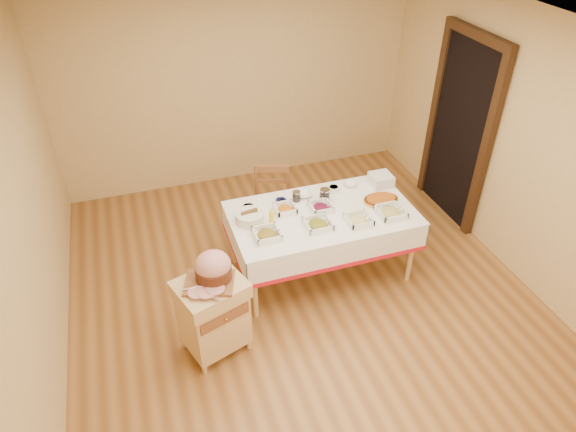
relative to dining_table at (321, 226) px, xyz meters
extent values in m
plane|color=#96612E|center=(-0.30, -0.30, -0.60)|extent=(5.00, 5.00, 0.00)
plane|color=white|center=(-0.30, -0.30, 2.00)|extent=(5.00, 5.00, 0.00)
plane|color=tan|center=(-0.30, 2.20, 0.70)|extent=(4.50, 0.00, 4.50)
plane|color=tan|center=(-2.55, -0.30, 0.70)|extent=(0.00, 5.00, 5.00)
plane|color=tan|center=(1.95, -0.30, 0.70)|extent=(0.00, 5.00, 5.00)
cube|color=black|center=(1.91, 0.60, 0.45)|extent=(0.06, 0.90, 2.10)
cube|color=#351F10|center=(1.89, 0.10, 0.45)|extent=(0.08, 0.10, 2.10)
cube|color=#351F10|center=(1.89, 1.10, 0.45)|extent=(0.08, 0.10, 2.10)
cube|color=#351F10|center=(1.89, 0.60, 1.55)|extent=(0.08, 1.10, 0.10)
cube|color=#DBB478|center=(0.00, 0.00, 0.13)|extent=(1.80, 1.00, 0.04)
cylinder|color=#DBB478|center=(-0.82, -0.42, -0.24)|extent=(0.05, 0.05, 0.71)
cylinder|color=#DBB478|center=(-0.82, 0.42, -0.24)|extent=(0.05, 0.05, 0.71)
cylinder|color=#DBB478|center=(0.82, -0.42, -0.24)|extent=(0.05, 0.05, 0.71)
cylinder|color=#DBB478|center=(0.82, 0.42, -0.24)|extent=(0.05, 0.05, 0.71)
cube|color=white|center=(0.00, 0.00, 0.16)|extent=(1.82, 1.02, 0.01)
cube|color=#DBB478|center=(-1.26, -0.68, -0.23)|extent=(0.62, 0.56, 0.55)
cube|color=#DBB478|center=(-1.26, -0.68, 0.11)|extent=(0.67, 0.61, 0.14)
cube|color=brown|center=(-1.26, -0.89, -0.05)|extent=(0.44, 0.16, 0.11)
sphere|color=#C48737|center=(-1.26, -0.90, -0.05)|extent=(0.03, 0.03, 0.03)
cylinder|color=#DBB478|center=(-1.49, -0.86, -0.55)|extent=(0.05, 0.05, 0.09)
cylinder|color=#DBB478|center=(-1.49, -0.49, -0.55)|extent=(0.05, 0.05, 0.09)
cylinder|color=#DBB478|center=(-1.03, -0.86, -0.55)|extent=(0.05, 0.05, 0.09)
cylinder|color=#DBB478|center=(-1.03, -0.49, -0.55)|extent=(0.05, 0.05, 0.09)
cube|color=brown|center=(-0.33, 0.64, -0.15)|extent=(0.51, 0.50, 0.03)
cylinder|color=brown|center=(-0.55, 0.53, -0.38)|extent=(0.03, 0.03, 0.44)
cylinder|color=brown|center=(-0.44, 0.86, -0.38)|extent=(0.03, 0.03, 0.44)
cylinder|color=brown|center=(-0.22, 0.42, -0.38)|extent=(0.03, 0.03, 0.44)
cylinder|color=brown|center=(-0.11, 0.75, -0.38)|extent=(0.03, 0.03, 0.44)
cylinder|color=brown|center=(-0.44, 0.86, 0.07)|extent=(0.03, 0.03, 0.47)
cylinder|color=brown|center=(-0.11, 0.75, 0.07)|extent=(0.03, 0.03, 0.47)
cube|color=brown|center=(-0.27, 0.80, 0.27)|extent=(0.36, 0.14, 0.09)
cube|color=brown|center=(-1.26, -0.68, 0.19)|extent=(0.40, 0.32, 0.02)
ellipsoid|color=tan|center=(-1.21, -0.64, 0.33)|extent=(0.30, 0.27, 0.25)
cylinder|color=#4E2412|center=(-1.21, -0.64, 0.26)|extent=(0.30, 0.30, 0.10)
cube|color=silver|center=(-1.31, -0.83, 0.21)|extent=(0.25, 0.11, 0.00)
cylinder|color=silver|center=(-1.34, -0.72, 0.21)|extent=(0.29, 0.08, 0.01)
cube|color=white|center=(-0.63, -0.21, 0.17)|extent=(0.24, 0.24, 0.01)
ellipsoid|color=red|center=(-0.63, -0.21, 0.19)|extent=(0.18, 0.18, 0.06)
cylinder|color=silver|center=(-0.58, -0.23, 0.20)|extent=(0.14, 0.01, 0.10)
cube|color=white|center=(-0.13, -0.21, 0.17)|extent=(0.24, 0.24, 0.01)
ellipsoid|color=#A97115|center=(-0.13, -0.21, 0.19)|extent=(0.18, 0.18, 0.06)
cylinder|color=silver|center=(-0.07, -0.23, 0.19)|extent=(0.13, 0.01, 0.10)
cube|color=white|center=(0.27, -0.26, 0.17)|extent=(0.23, 0.23, 0.01)
ellipsoid|color=#D3CE70|center=(0.27, -0.26, 0.19)|extent=(0.18, 0.18, 0.06)
cylinder|color=silver|center=(0.32, -0.29, 0.19)|extent=(0.13, 0.01, 0.09)
cube|color=white|center=(0.62, -0.25, 0.17)|extent=(0.26, 0.26, 0.01)
ellipsoid|color=tan|center=(0.62, -0.25, 0.19)|extent=(0.20, 0.20, 0.07)
cylinder|color=silver|center=(0.68, -0.27, 0.19)|extent=(0.13, 0.01, 0.10)
cube|color=white|center=(-0.34, 0.13, 0.17)|extent=(0.20, 0.20, 0.01)
ellipsoid|color=#CA690F|center=(-0.34, 0.13, 0.19)|extent=(0.15, 0.15, 0.05)
cylinder|color=silver|center=(-0.30, 0.11, 0.19)|extent=(0.13, 0.01, 0.10)
cube|color=white|center=(0.00, 0.05, 0.17)|extent=(0.21, 0.21, 0.01)
ellipsoid|color=#5B0B2A|center=(0.00, 0.05, 0.19)|extent=(0.16, 0.16, 0.06)
cylinder|color=silver|center=(0.05, 0.03, 0.19)|extent=(0.14, 0.01, 0.10)
cylinder|color=white|center=(-0.68, 0.26, 0.19)|extent=(0.13, 0.13, 0.06)
cylinder|color=black|center=(-0.68, 0.26, 0.21)|extent=(0.11, 0.11, 0.02)
cylinder|color=navy|center=(-0.34, 0.28, 0.19)|extent=(0.12, 0.12, 0.05)
cylinder|color=#5B0B2A|center=(-0.34, 0.28, 0.20)|extent=(0.09, 0.09, 0.02)
cylinder|color=white|center=(0.25, 0.32, 0.19)|extent=(0.12, 0.12, 0.06)
cylinder|color=#CA690F|center=(0.25, 0.32, 0.21)|extent=(0.09, 0.09, 0.02)
imported|color=white|center=(-0.07, 0.33, 0.18)|extent=(0.17, 0.17, 0.04)
imported|color=white|center=(0.47, 0.37, 0.18)|extent=(0.14, 0.14, 0.04)
cylinder|color=silver|center=(-0.17, 0.28, 0.21)|extent=(0.08, 0.08, 0.10)
cylinder|color=silver|center=(-0.17, 0.28, 0.26)|extent=(0.08, 0.08, 0.01)
cylinder|color=black|center=(-0.17, 0.28, 0.20)|extent=(0.07, 0.07, 0.07)
cylinder|color=silver|center=(0.10, 0.19, 0.22)|extent=(0.10, 0.10, 0.12)
cylinder|color=silver|center=(0.10, 0.19, 0.29)|extent=(0.11, 0.11, 0.01)
cylinder|color=black|center=(0.10, 0.19, 0.21)|extent=(0.08, 0.08, 0.09)
cylinder|color=yellow|center=(-0.52, 0.00, 0.23)|extent=(0.05, 0.05, 0.13)
cone|color=yellow|center=(-0.52, 0.00, 0.31)|extent=(0.03, 0.03, 0.03)
cylinder|color=white|center=(-0.72, 0.08, 0.21)|extent=(0.27, 0.27, 0.10)
cube|color=white|center=(0.78, 0.29, 0.17)|extent=(0.22, 0.22, 0.01)
cube|color=white|center=(0.78, 0.29, 0.18)|extent=(0.22, 0.22, 0.01)
cube|color=white|center=(0.78, 0.29, 0.19)|extent=(0.22, 0.22, 0.01)
cube|color=white|center=(0.78, 0.29, 0.21)|extent=(0.22, 0.22, 0.01)
cube|color=white|center=(0.78, 0.29, 0.22)|extent=(0.22, 0.22, 0.01)
cube|color=white|center=(0.78, 0.29, 0.24)|extent=(0.22, 0.22, 0.01)
cube|color=white|center=(0.78, 0.29, 0.25)|extent=(0.22, 0.22, 0.01)
cube|color=white|center=(0.78, 0.29, 0.26)|extent=(0.22, 0.22, 0.01)
cube|color=white|center=(0.78, 0.29, 0.28)|extent=(0.22, 0.22, 0.01)
ellipsoid|color=#C48737|center=(0.64, -0.01, 0.18)|extent=(0.36, 0.26, 0.03)
ellipsoid|color=#B45813|center=(0.64, -0.01, 0.19)|extent=(0.31, 0.22, 0.04)
camera|label=1|loc=(-1.63, -3.82, 3.07)|focal=32.00mm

